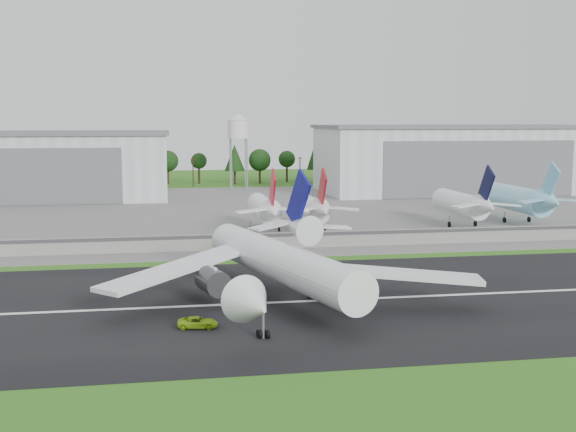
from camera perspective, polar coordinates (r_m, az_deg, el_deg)
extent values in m
plane|color=#315D16|center=(102.73, 9.51, -7.78)|extent=(600.00, 600.00, 0.00)
cube|color=black|center=(111.89, 7.83, -6.44)|extent=(320.00, 60.00, 0.10)
cube|color=white|center=(111.88, 7.83, -6.42)|extent=(220.00, 1.00, 0.02)
cube|color=slate|center=(217.67, -0.87, 0.47)|extent=(320.00, 150.00, 0.10)
cube|color=gray|center=(154.16, 2.82, -1.86)|extent=(240.00, 0.50, 3.50)
cube|color=#38383A|center=(153.67, 2.85, -1.42)|extent=(240.00, 0.12, 0.70)
cube|color=silver|center=(263.19, -19.98, 3.65)|extent=(95.00, 42.00, 22.00)
cube|color=#595B60|center=(262.74, -20.09, 6.17)|extent=(97.00, 44.00, 1.20)
cube|color=#595B60|center=(242.58, -20.84, 2.89)|extent=(66.50, 0.30, 18.04)
cube|color=silver|center=(280.50, 13.03, 4.33)|extent=(100.00, 45.00, 24.00)
cube|color=#595B60|center=(280.11, 13.11, 6.90)|extent=(102.00, 47.00, 1.20)
cube|color=#595B60|center=(259.90, 14.94, 3.60)|extent=(70.00, 0.30, 19.68)
cylinder|color=#99999E|center=(277.11, -4.48, 4.05)|extent=(0.50, 0.50, 20.00)
cylinder|color=#99999E|center=(283.67, -3.38, 4.14)|extent=(0.50, 0.50, 20.00)
cylinder|color=silver|center=(279.88, -3.95, 6.86)|extent=(8.00, 8.00, 7.00)
cone|color=silver|center=(279.86, -3.96, 7.82)|extent=(8.40, 8.40, 2.40)
cylinder|color=white|center=(106.83, -0.56, -3.66)|extent=(17.83, 43.87, 5.80)
cone|color=white|center=(82.70, -2.70, -7.03)|extent=(7.24, 7.38, 5.80)
cone|color=white|center=(132.58, 0.85, -0.93)|extent=(7.80, 10.18, 5.51)
cube|color=navy|center=(131.40, 0.83, 1.32)|extent=(3.14, 9.30, 11.13)
cube|color=white|center=(104.27, 7.54, -4.46)|extent=(28.51, 11.12, 2.65)
cylinder|color=#333338|center=(103.19, 4.47, -5.46)|extent=(5.18, 6.34, 3.80)
cube|color=white|center=(131.63, 3.00, -0.83)|extent=(9.10, 3.49, 0.98)
cube|color=white|center=(107.92, -8.64, -4.07)|extent=(23.90, 23.44, 2.65)
cylinder|color=#333338|center=(105.54, -5.94, -5.18)|extent=(5.18, 6.34, 3.80)
cube|color=white|center=(132.61, -1.32, -0.75)|extent=(9.25, 7.70, 0.98)
cube|color=#99999E|center=(103.95, -0.83, -6.53)|extent=(17.96, 31.60, 3.20)
cylinder|color=black|center=(111.51, -2.67, -6.01)|extent=(0.80, 1.55, 1.50)
imported|color=#90C517|center=(95.93, -7.14, -8.34)|extent=(5.49, 3.04, 1.46)
cylinder|color=white|center=(176.34, -1.94, 0.62)|extent=(5.28, 24.00, 5.28)
cone|color=white|center=(160.99, -1.20, 0.31)|extent=(5.01, 7.00, 5.01)
cube|color=#A80C1D|center=(160.94, -1.24, 2.03)|extent=(0.45, 8.59, 10.02)
cylinder|color=#99999E|center=(174.50, -2.99, -0.83)|extent=(0.32, 0.32, 3.00)
cylinder|color=#99999E|center=(175.43, -0.72, -0.78)|extent=(0.32, 0.32, 3.00)
cylinder|color=black|center=(174.60, -2.99, -1.06)|extent=(0.40, 1.40, 1.40)
cylinder|color=white|center=(178.20, 1.68, 0.71)|extent=(5.39, 24.00, 5.39)
cone|color=white|center=(163.02, 2.75, 0.42)|extent=(5.12, 7.00, 5.12)
cube|color=maroon|center=(162.98, 2.72, 2.11)|extent=(0.45, 8.59, 10.02)
cylinder|color=#99999E|center=(176.16, 0.68, -0.74)|extent=(0.32, 0.32, 3.00)
cylinder|color=#99999E|center=(177.53, 2.90, -0.69)|extent=(0.32, 0.32, 3.00)
cylinder|color=black|center=(176.26, 0.68, -0.97)|extent=(0.40, 1.40, 1.40)
cylinder|color=white|center=(189.85, 13.42, 0.98)|extent=(5.67, 24.00, 5.67)
cone|color=white|center=(175.68, 15.40, 0.72)|extent=(5.39, 7.00, 5.39)
cube|color=black|center=(175.65, 15.39, 2.29)|extent=(0.45, 8.59, 10.02)
cylinder|color=#99999E|center=(187.22, 12.63, -0.43)|extent=(0.32, 0.32, 3.00)
cylinder|color=#99999E|center=(189.97, 14.58, -0.38)|extent=(0.32, 0.32, 3.00)
cylinder|color=black|center=(187.31, 12.62, -0.64)|extent=(0.40, 1.40, 1.40)
cylinder|color=#86CDE7|center=(201.67, 17.43, 1.35)|extent=(6.65, 30.00, 6.65)
cone|color=#86CDE7|center=(185.39, 20.03, 1.03)|extent=(6.32, 7.00, 6.32)
cube|color=#69B0D7|center=(185.38, 20.02, 2.52)|extent=(0.45, 8.59, 10.02)
cylinder|color=#99999E|center=(198.89, 16.74, -0.11)|extent=(0.32, 0.32, 3.00)
cylinder|color=#99999E|center=(202.09, 18.51, -0.06)|extent=(0.32, 0.32, 3.00)
cylinder|color=black|center=(198.98, 16.73, -0.31)|extent=(0.40, 1.40, 1.40)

